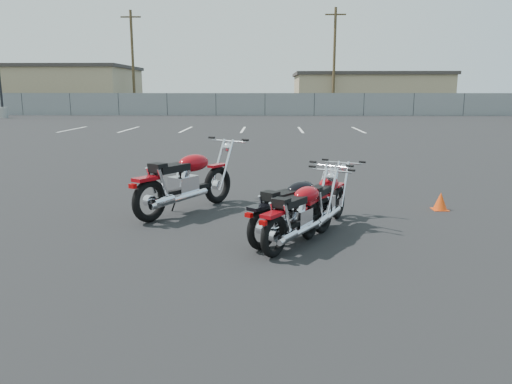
{
  "coord_description": "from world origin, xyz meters",
  "views": [
    {
      "loc": [
        0.38,
        -6.11,
        2.02
      ],
      "look_at": [
        0.2,
        0.6,
        0.65
      ],
      "focal_mm": 35.0,
      "sensor_mm": 36.0,
      "label": 1
    }
  ],
  "objects_px": {
    "motorcycle_front_red": "(186,181)",
    "motorcycle_third_red": "(325,201)",
    "motorcycle_rear_red": "(301,214)",
    "motorcycle_second_black": "(294,208)"
  },
  "relations": [
    {
      "from": "motorcycle_front_red",
      "to": "motorcycle_third_red",
      "type": "distance_m",
      "value": 2.42
    },
    {
      "from": "motorcycle_third_red",
      "to": "motorcycle_rear_red",
      "type": "bearing_deg",
      "value": -117.09
    },
    {
      "from": "motorcycle_front_red",
      "to": "motorcycle_rear_red",
      "type": "height_order",
      "value": "motorcycle_front_red"
    },
    {
      "from": "motorcycle_front_red",
      "to": "motorcycle_second_black",
      "type": "xyz_separation_m",
      "value": [
        1.73,
        -1.48,
        -0.1
      ]
    },
    {
      "from": "motorcycle_rear_red",
      "to": "motorcycle_third_red",
      "type": "bearing_deg",
      "value": 62.91
    },
    {
      "from": "motorcycle_front_red",
      "to": "motorcycle_rear_red",
      "type": "relative_size",
      "value": 1.25
    },
    {
      "from": "motorcycle_third_red",
      "to": "motorcycle_front_red",
      "type": "bearing_deg",
      "value": 157.15
    },
    {
      "from": "motorcycle_second_black",
      "to": "motorcycle_rear_red",
      "type": "xyz_separation_m",
      "value": [
        0.08,
        -0.27,
        -0.01
      ]
    },
    {
      "from": "motorcycle_front_red",
      "to": "motorcycle_rear_red",
      "type": "xyz_separation_m",
      "value": [
        1.81,
        -1.75,
        -0.11
      ]
    },
    {
      "from": "motorcycle_third_red",
      "to": "motorcycle_rear_red",
      "type": "xyz_separation_m",
      "value": [
        -0.41,
        -0.81,
        0.0
      ]
    }
  ]
}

